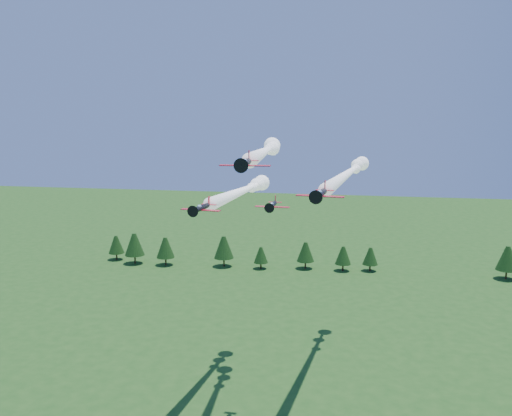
% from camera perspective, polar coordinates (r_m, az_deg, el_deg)
% --- Properties ---
extents(plane_lead, '(8.04, 46.46, 3.70)m').
position_cam_1_polar(plane_lead, '(114.19, 0.92, 5.70)').
color(plane_lead, black).
rests_on(plane_lead, ground).
extents(plane_left, '(10.26, 42.77, 3.70)m').
position_cam_1_polar(plane_left, '(124.39, -1.14, 1.82)').
color(plane_left, black).
rests_on(plane_left, ground).
extents(plane_right, '(12.64, 62.13, 3.70)m').
position_cam_1_polar(plane_right, '(131.30, 9.25, 3.49)').
color(plane_right, black).
rests_on(plane_right, ground).
extents(plane_slot, '(6.50, 7.09, 2.30)m').
position_cam_1_polar(plane_slot, '(106.79, 1.66, 0.29)').
color(plane_slot, black).
rests_on(plane_slot, ground).
extents(treeline, '(169.78, 12.61, 11.81)m').
position_cam_1_polar(treeline, '(211.92, 2.97, -4.38)').
color(treeline, '#382314').
rests_on(treeline, ground).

